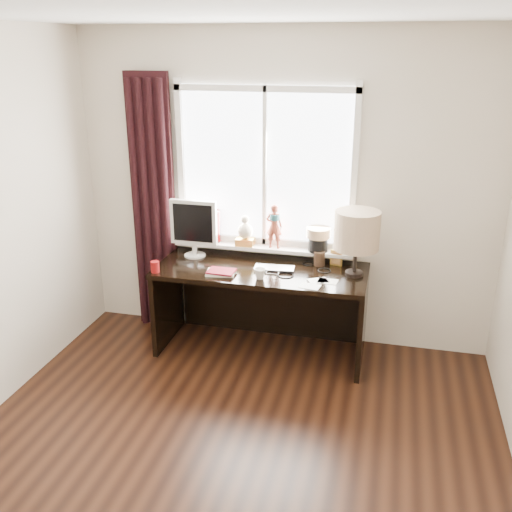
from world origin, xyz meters
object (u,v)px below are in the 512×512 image
(mug, at_px, (260,273))
(table_lamp, at_px, (357,231))
(desk, at_px, (264,291))
(laptop, at_px, (275,268))
(red_cup, at_px, (155,267))
(monitor, at_px, (194,225))

(mug, relative_size, table_lamp, 0.17)
(desk, bearing_deg, mug, -82.83)
(laptop, bearing_deg, red_cup, -167.78)
(red_cup, relative_size, table_lamp, 0.17)
(mug, relative_size, monitor, 0.18)
(mug, xyz_separation_m, table_lamp, (0.70, 0.25, 0.32))
(laptop, height_order, desk, laptop)
(mug, bearing_deg, table_lamp, 19.34)
(laptop, xyz_separation_m, monitor, (-0.73, 0.15, 0.27))
(desk, height_order, monitor, monitor)
(table_lamp, bearing_deg, red_cup, -168.68)
(monitor, height_order, table_lamp, table_lamp)
(laptop, relative_size, mug, 3.56)
(mug, relative_size, red_cup, 1.01)
(table_lamp, bearing_deg, laptop, -176.65)
(laptop, bearing_deg, mug, -113.73)
(monitor, xyz_separation_m, table_lamp, (1.36, -0.11, 0.09))
(red_cup, bearing_deg, laptop, 16.57)
(laptop, height_order, mug, mug)
(mug, bearing_deg, laptop, 70.62)
(red_cup, bearing_deg, desk, 24.75)
(laptop, xyz_separation_m, desk, (-0.11, 0.10, -0.26))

